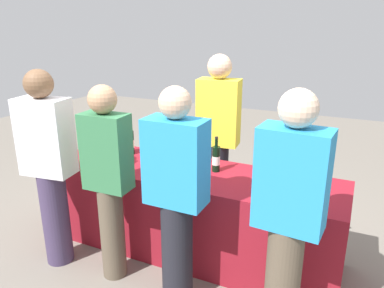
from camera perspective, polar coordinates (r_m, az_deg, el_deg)
The scene contains 21 objects.
ground_plane at distance 3.62m, azimuth 0.00°, elevation -15.86°, with size 12.00×12.00×0.00m, color slate.
tasting_table at distance 3.42m, azimuth 0.00°, elevation -10.35°, with size 2.61×0.73×0.79m, color maroon.
wine_bottle_0 at distance 3.69m, azimuth -10.90°, elevation 0.28°, with size 0.08×0.08×0.33m.
wine_bottle_1 at distance 3.68m, azimuth -9.39°, elevation 0.29°, with size 0.07×0.07×0.34m.
wine_bottle_2 at distance 3.46m, azimuth -3.24°, elevation -0.65°, with size 0.06×0.06×0.33m.
wine_bottle_3 at distance 3.33m, azimuth 0.34°, elevation -1.40°, with size 0.07×0.07×0.33m.
wine_bottle_4 at distance 3.21m, azimuth 3.72°, elevation -2.26°, with size 0.07×0.07×0.31m.
wine_bottle_5 at distance 3.13m, azimuth 11.25°, elevation -3.25°, with size 0.07×0.07×0.31m.
wine_bottle_6 at distance 3.08m, azimuth 13.06°, elevation -3.67°, with size 0.08×0.08×0.31m.
wine_bottle_7 at distance 3.14m, azimuth 16.89°, elevation -3.52°, with size 0.08×0.08×0.32m.
wine_glass_0 at distance 3.26m, azimuth -6.89°, elevation -2.32°, with size 0.07×0.07×0.14m.
wine_glass_1 at distance 3.11m, azimuth -1.97°, elevation -3.41°, with size 0.07×0.07×0.13m.
wine_glass_2 at distance 2.91m, azimuth 11.05°, elevation -5.32°, with size 0.07×0.07×0.13m.
wine_glass_3 at distance 2.91m, azimuth 15.94°, elevation -5.68°, with size 0.07×0.07×0.13m.
ice_bucket at distance 3.65m, azimuth -13.33°, elevation -0.30°, with size 0.19×0.19×0.22m, color silver.
server_pouring at distance 3.71m, azimuth 4.03°, elevation 1.34°, with size 0.43×0.26×1.75m.
guest_0 at distance 3.28m, azimuth -21.14°, elevation -2.92°, with size 0.44×0.28×1.69m.
guest_1 at distance 2.96m, azimuth -12.75°, elevation -5.08°, with size 0.37×0.22×1.61m.
guest_2 at distance 2.63m, azimuth -2.43°, elevation -7.60°, with size 0.43×0.24×1.64m.
guest_3 at distance 2.37m, azimuth 14.65°, elevation -10.49°, with size 0.43×0.26×1.69m.
menu_board at distance 4.63m, azimuth -3.40°, elevation -2.26°, with size 0.53×0.03×0.83m, color white.
Camera 1 is at (1.27, -2.72, 2.03)m, focal length 34.69 mm.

